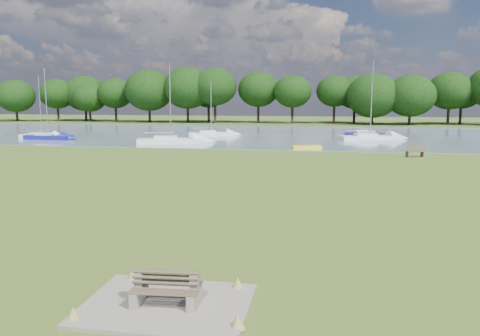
% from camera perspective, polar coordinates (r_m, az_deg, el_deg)
% --- Properties ---
extents(ground, '(220.00, 220.00, 0.00)m').
position_cam_1_polar(ground, '(25.61, 1.26, -3.33)').
color(ground, '#515F22').
extents(river, '(220.00, 40.00, 0.10)m').
position_cam_1_polar(river, '(67.08, 6.74, 4.00)').
color(river, slate).
rests_on(river, ground).
extents(far_bank, '(220.00, 20.00, 0.40)m').
position_cam_1_polar(far_bank, '(96.99, 7.77, 5.38)').
color(far_bank, '#4C6626').
rests_on(far_bank, ground).
extents(concrete_pad, '(4.20, 3.20, 0.10)m').
position_cam_1_polar(concrete_pad, '(12.56, -8.91, -16.15)').
color(concrete_pad, gray).
rests_on(concrete_pad, ground).
extents(bench_pair, '(1.79, 1.13, 0.93)m').
position_cam_1_polar(bench_pair, '(12.39, -8.96, -14.36)').
color(bench_pair, gray).
rests_on(bench_pair, concrete_pad).
extents(riverbank_bench, '(1.76, 1.05, 1.04)m').
position_cam_1_polar(riverbank_bench, '(44.59, 20.61, 1.90)').
color(riverbank_bench, brown).
rests_on(riverbank_bench, ground).
extents(kayak, '(3.16, 1.79, 0.31)m').
position_cam_1_polar(kayak, '(49.06, 8.14, 2.55)').
color(kayak, yellow).
rests_on(kayak, river).
extents(tree_line, '(124.56, 9.07, 10.98)m').
position_cam_1_polar(tree_line, '(93.71, 1.92, 9.33)').
color(tree_line, black).
rests_on(tree_line, far_bank).
extents(sailboat_0, '(6.22, 2.51, 7.98)m').
position_cam_1_polar(sailboat_0, '(65.94, -23.05, 3.73)').
color(sailboat_0, silver).
rests_on(sailboat_0, river).
extents(sailboat_2, '(6.17, 2.07, 8.82)m').
position_cam_1_polar(sailboat_2, '(63.91, -22.40, 3.69)').
color(sailboat_2, navy).
rests_on(sailboat_2, river).
extents(sailboat_3, '(6.54, 3.88, 7.37)m').
position_cam_1_polar(sailboat_3, '(64.52, -3.59, 4.32)').
color(sailboat_3, silver).
rests_on(sailboat_3, river).
extents(sailboat_5, '(6.78, 3.10, 8.32)m').
position_cam_1_polar(sailboat_5, '(65.03, 15.51, 4.08)').
color(sailboat_5, navy).
rests_on(sailboat_5, river).
extents(sailboat_6, '(7.99, 4.24, 9.08)m').
position_cam_1_polar(sailboat_6, '(54.80, -8.51, 3.53)').
color(sailboat_6, silver).
rests_on(sailboat_6, river).
extents(sailboat_7, '(7.85, 4.34, 9.75)m').
position_cam_1_polar(sailboat_7, '(60.77, 15.51, 3.79)').
color(sailboat_7, silver).
rests_on(sailboat_7, river).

